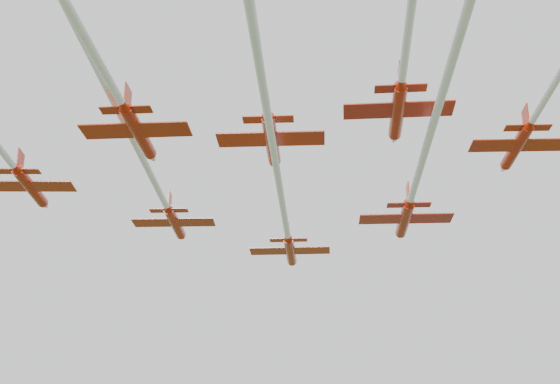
# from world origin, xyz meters

# --- Properties ---
(jet_lead) EXTENTS (19.77, 68.34, 2.94)m
(jet_lead) POSITION_xyz_m (3.11, -1.21, 60.09)
(jet_lead) COLOR #B91D08
(jet_row2_left) EXTENTS (19.72, 63.16, 2.73)m
(jet_row2_left) POSITION_xyz_m (-6.48, -12.89, 60.41)
(jet_row2_left) COLOR #B91D08
(jet_row2_right) EXTENTS (20.52, 68.71, 2.95)m
(jet_row2_right) POSITION_xyz_m (18.79, -10.64, 59.54)
(jet_row2_right) COLOR #B91D08
(jet_row3_mid) EXTENTS (18.55, 61.60, 2.95)m
(jet_row3_mid) POSITION_xyz_m (8.38, -24.87, 62.45)
(jet_row3_mid) COLOR #B91D08
(jet_row3_right) EXTENTS (16.02, 48.92, 2.70)m
(jet_row3_right) POSITION_xyz_m (29.23, -12.82, 62.45)
(jet_row3_right) COLOR #B91D08
(jet_row4_left) EXTENTS (16.68, 59.81, 2.59)m
(jet_row4_left) POSITION_xyz_m (0.90, -37.32, 58.84)
(jet_row4_left) COLOR #B91D08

